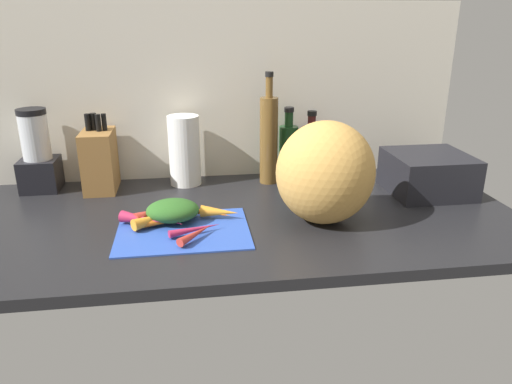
{
  "coord_description": "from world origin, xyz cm",
  "views": [
    {
      "loc": [
        -11.44,
        -133.35,
        55.52
      ],
      "look_at": [
        5.74,
        -13.47,
        11.41
      ],
      "focal_mm": 34.31,
      "sensor_mm": 36.0,
      "label": 1
    }
  ],
  "objects_px": {
    "carrot_7": "(167,219)",
    "bottle_1": "(288,149)",
    "carrot_4": "(141,219)",
    "carrot_8": "(158,218)",
    "carrot_3": "(195,229)",
    "carrot_5": "(162,222)",
    "carrot_0": "(206,212)",
    "carrot_2": "(157,213)",
    "dish_rack": "(428,173)",
    "winter_squash": "(325,173)",
    "bottle_2": "(311,150)",
    "carrot_1": "(220,212)",
    "carrot_6": "(196,234)",
    "bottle_0": "(269,139)",
    "cutting_board": "(183,230)",
    "knife_block": "(100,160)",
    "paper_towel_roll": "(184,151)",
    "blender_appliance": "(38,156)"
  },
  "relations": [
    {
      "from": "carrot_1",
      "to": "bottle_2",
      "type": "height_order",
      "value": "bottle_2"
    },
    {
      "from": "carrot_8",
      "to": "knife_block",
      "type": "xyz_separation_m",
      "value": [
        -0.2,
        0.34,
        0.08
      ]
    },
    {
      "from": "carrot_8",
      "to": "knife_block",
      "type": "relative_size",
      "value": 0.6
    },
    {
      "from": "carrot_3",
      "to": "carrot_5",
      "type": "bearing_deg",
      "value": 146.98
    },
    {
      "from": "carrot_3",
      "to": "bottle_2",
      "type": "bearing_deg",
      "value": 47.09
    },
    {
      "from": "carrot_0",
      "to": "carrot_5",
      "type": "bearing_deg",
      "value": -157.39
    },
    {
      "from": "carrot_6",
      "to": "carrot_7",
      "type": "bearing_deg",
      "value": 125.43
    },
    {
      "from": "carrot_8",
      "to": "bottle_0",
      "type": "bearing_deg",
      "value": 42.23
    },
    {
      "from": "carrot_2",
      "to": "dish_rack",
      "type": "relative_size",
      "value": 0.56
    },
    {
      "from": "paper_towel_roll",
      "to": "blender_appliance",
      "type": "bearing_deg",
      "value": 179.18
    },
    {
      "from": "carrot_7",
      "to": "bottle_1",
      "type": "xyz_separation_m",
      "value": [
        0.42,
        0.39,
        0.08
      ]
    },
    {
      "from": "carrot_6",
      "to": "bottle_1",
      "type": "height_order",
      "value": "bottle_1"
    },
    {
      "from": "carrot_7",
      "to": "carrot_4",
      "type": "bearing_deg",
      "value": -177.58
    },
    {
      "from": "carrot_0",
      "to": "carrot_7",
      "type": "relative_size",
      "value": 1.24
    },
    {
      "from": "knife_block",
      "to": "carrot_1",
      "type": "bearing_deg",
      "value": -40.66
    },
    {
      "from": "carrot_2",
      "to": "dish_rack",
      "type": "xyz_separation_m",
      "value": [
        0.87,
        0.12,
        0.04
      ]
    },
    {
      "from": "carrot_3",
      "to": "winter_squash",
      "type": "xyz_separation_m",
      "value": [
        0.36,
        0.05,
        0.13
      ]
    },
    {
      "from": "carrot_2",
      "to": "carrot_4",
      "type": "bearing_deg",
      "value": -134.01
    },
    {
      "from": "bottle_1",
      "to": "dish_rack",
      "type": "distance_m",
      "value": 0.48
    },
    {
      "from": "carrot_1",
      "to": "carrot_0",
      "type": "bearing_deg",
      "value": 157.2
    },
    {
      "from": "knife_block",
      "to": "carrot_6",
      "type": "bearing_deg",
      "value": -56.0
    },
    {
      "from": "carrot_2",
      "to": "carrot_5",
      "type": "relative_size",
      "value": 0.92
    },
    {
      "from": "carrot_8",
      "to": "paper_towel_roll",
      "type": "xyz_separation_m",
      "value": [
        0.08,
        0.36,
        0.09
      ]
    },
    {
      "from": "bottle_0",
      "to": "carrot_0",
      "type": "bearing_deg",
      "value": -127.99
    },
    {
      "from": "carrot_3",
      "to": "winter_squash",
      "type": "relative_size",
      "value": 0.5
    },
    {
      "from": "carrot_1",
      "to": "bottle_1",
      "type": "xyz_separation_m",
      "value": [
        0.27,
        0.37,
        0.08
      ]
    },
    {
      "from": "carrot_5",
      "to": "carrot_8",
      "type": "height_order",
      "value": "carrot_8"
    },
    {
      "from": "winter_squash",
      "to": "bottle_2",
      "type": "distance_m",
      "value": 0.42
    },
    {
      "from": "carrot_8",
      "to": "bottle_2",
      "type": "xyz_separation_m",
      "value": [
        0.53,
        0.38,
        0.07
      ]
    },
    {
      "from": "carrot_8",
      "to": "winter_squash",
      "type": "height_order",
      "value": "winter_squash"
    },
    {
      "from": "knife_block",
      "to": "bottle_0",
      "type": "height_order",
      "value": "bottle_0"
    },
    {
      "from": "carrot_1",
      "to": "bottle_2",
      "type": "xyz_separation_m",
      "value": [
        0.36,
        0.37,
        0.07
      ]
    },
    {
      "from": "winter_squash",
      "to": "bottle_1",
      "type": "bearing_deg",
      "value": 92.41
    },
    {
      "from": "cutting_board",
      "to": "carrot_6",
      "type": "relative_size",
      "value": 2.78
    },
    {
      "from": "carrot_0",
      "to": "carrot_3",
      "type": "distance_m",
      "value": 0.11
    },
    {
      "from": "winter_squash",
      "to": "knife_block",
      "type": "xyz_separation_m",
      "value": [
        -0.66,
        0.37,
        -0.04
      ]
    },
    {
      "from": "carrot_8",
      "to": "carrot_2",
      "type": "bearing_deg",
      "value": 96.65
    },
    {
      "from": "carrot_3",
      "to": "bottle_1",
      "type": "xyz_separation_m",
      "value": [
        0.35,
        0.46,
        0.08
      ]
    },
    {
      "from": "carrot_1",
      "to": "blender_appliance",
      "type": "height_order",
      "value": "blender_appliance"
    },
    {
      "from": "carrot_4",
      "to": "paper_towel_roll",
      "type": "height_order",
      "value": "paper_towel_roll"
    },
    {
      "from": "carrot_2",
      "to": "knife_block",
      "type": "distance_m",
      "value": 0.36
    },
    {
      "from": "carrot_2",
      "to": "carrot_4",
      "type": "distance_m",
      "value": 0.06
    },
    {
      "from": "winter_squash",
      "to": "blender_appliance",
      "type": "relative_size",
      "value": 1.06
    },
    {
      "from": "carrot_2",
      "to": "carrot_8",
      "type": "height_order",
      "value": "carrot_2"
    },
    {
      "from": "knife_block",
      "to": "bottle_1",
      "type": "distance_m",
      "value": 0.65
    },
    {
      "from": "cutting_board",
      "to": "carrot_4",
      "type": "relative_size",
      "value": 2.85
    },
    {
      "from": "carrot_4",
      "to": "carrot_8",
      "type": "height_order",
      "value": "same"
    },
    {
      "from": "carrot_7",
      "to": "winter_squash",
      "type": "xyz_separation_m",
      "value": [
        0.44,
        -0.03,
        0.12
      ]
    },
    {
      "from": "dish_rack",
      "to": "bottle_0",
      "type": "bearing_deg",
      "value": 160.4
    },
    {
      "from": "carrot_4",
      "to": "bottle_0",
      "type": "xyz_separation_m",
      "value": [
        0.41,
        0.34,
        0.13
      ]
    }
  ]
}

